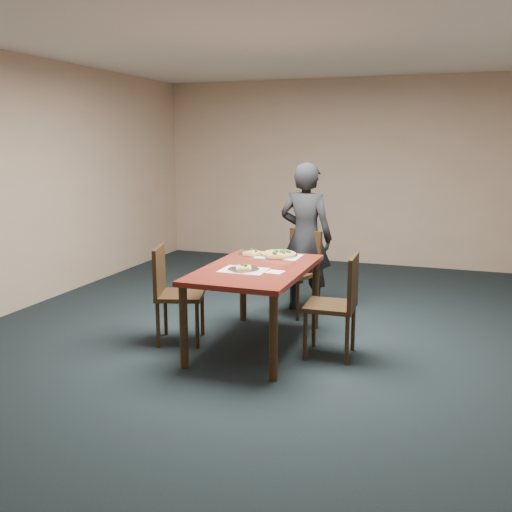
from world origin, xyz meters
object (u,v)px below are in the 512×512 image
(chair_left, at_px, (172,289))
(pizza_pan, at_px, (279,254))
(chair_right, at_px, (339,300))
(slice_plate_near, at_px, (244,269))
(dining_table, at_px, (256,277))
(chair_far, at_px, (299,267))
(slice_plate_far, at_px, (253,253))
(diner, at_px, (306,238))

(chair_left, bearing_deg, pizza_pan, -68.67)
(chair_right, bearing_deg, slice_plate_near, -80.67)
(dining_table, bearing_deg, chair_right, 0.07)
(chair_far, bearing_deg, slice_plate_far, -94.22)
(dining_table, height_order, slice_plate_far, slice_plate_far)
(chair_right, distance_m, diner, 1.47)
(pizza_pan, bearing_deg, slice_plate_far, 179.34)
(dining_table, relative_size, diner, 0.91)
(chair_left, height_order, slice_plate_far, chair_left)
(chair_right, bearing_deg, chair_left, -86.48)
(dining_table, distance_m, chair_left, 0.81)
(chair_left, distance_m, pizza_pan, 1.10)
(dining_table, bearing_deg, chair_left, -169.52)
(dining_table, height_order, chair_far, chair_far)
(chair_far, bearing_deg, dining_table, -72.63)
(chair_far, xyz_separation_m, diner, (0.04, 0.11, 0.31))
(chair_left, xyz_separation_m, pizza_pan, (0.84, 0.67, 0.26))
(pizza_pan, bearing_deg, chair_left, -141.23)
(diner, relative_size, slice_plate_far, 5.88)
(diner, bearing_deg, pizza_pan, 91.33)
(chair_far, distance_m, diner, 0.33)
(chair_far, bearing_deg, slice_plate_near, -74.59)
(chair_left, height_order, chair_right, same)
(dining_table, height_order, chair_left, chair_left)
(pizza_pan, distance_m, slice_plate_far, 0.28)
(chair_far, relative_size, chair_left, 1.00)
(dining_table, xyz_separation_m, pizza_pan, (0.05, 0.53, 0.12))
(chair_far, height_order, chair_left, same)
(slice_plate_far, bearing_deg, chair_far, 64.16)
(diner, distance_m, slice_plate_near, 1.46)
(dining_table, xyz_separation_m, diner, (0.13, 1.28, 0.17))
(chair_right, bearing_deg, pizza_pan, -128.24)
(pizza_pan, height_order, slice_plate_near, pizza_pan)
(chair_far, bearing_deg, pizza_pan, -71.33)
(dining_table, bearing_deg, chair_far, 85.75)
(chair_left, relative_size, slice_plate_near, 3.25)
(diner, xyz_separation_m, slice_plate_far, (-0.35, -0.75, -0.06))
(slice_plate_far, bearing_deg, pizza_pan, -0.66)
(chair_right, bearing_deg, slice_plate_far, -120.00)
(pizza_pan, bearing_deg, slice_plate_near, -99.20)
(chair_right, distance_m, slice_plate_far, 1.15)
(dining_table, distance_m, chair_right, 0.78)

